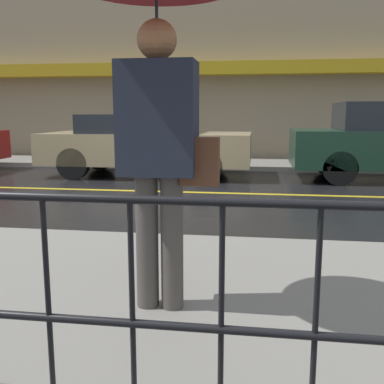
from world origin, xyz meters
TOP-DOWN VIEW (x-y plane):
  - ground_plane at (0.00, 0.00)m, footprint 80.00×80.00m
  - sidewalk_far at (0.00, 4.25)m, footprint 28.00×2.17m
  - lane_marking at (0.00, 0.00)m, footprint 25.20×0.12m
  - building_storefront at (0.00, 5.46)m, footprint 28.00×0.85m
  - pedestrian at (1.33, -4.95)m, footprint 1.02×1.02m
  - car_tan at (-0.51, 2.02)m, footprint 4.54×1.90m

SIDE VIEW (x-z plane):
  - ground_plane at x=0.00m, z-range 0.00..0.00m
  - lane_marking at x=0.00m, z-range 0.00..0.01m
  - sidewalk_far at x=0.00m, z-range 0.00..0.11m
  - car_tan at x=-0.51m, z-range 0.04..1.40m
  - pedestrian at x=1.33m, z-range 0.69..2.94m
  - building_storefront at x=0.00m, z-range -0.03..6.39m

